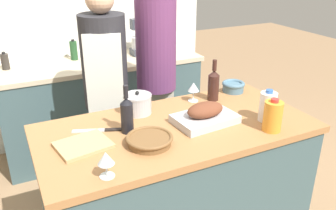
{
  "coord_description": "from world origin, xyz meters",
  "views": [
    {
      "loc": [
        -0.81,
        -1.55,
        1.83
      ],
      "look_at": [
        0.0,
        0.11,
        1.02
      ],
      "focal_mm": 38.0,
      "sensor_mm": 36.0,
      "label": 1
    }
  ],
  "objects_px": {
    "cutting_board": "(83,145)",
    "condiment_bottle_short": "(5,61)",
    "juice_jug": "(273,116)",
    "wine_bottle_dark": "(127,114)",
    "wicker_basket": "(149,140)",
    "wine_glass_right": "(193,88)",
    "person_cook_aproned": "(106,90)",
    "wine_glass_left": "(106,159)",
    "stand_mixer": "(140,40)",
    "wine_bottle_green": "(214,84)",
    "knife_chef": "(100,130)",
    "mixing_bowl": "(233,86)",
    "person_cook_guest": "(156,71)",
    "condiment_bottle_extra": "(74,50)",
    "milk_jug": "(268,107)",
    "roasting_pan": "(205,115)",
    "stock_pot": "(138,104)",
    "condiment_bottle_tall": "(114,54)"
  },
  "relations": [
    {
      "from": "cutting_board",
      "to": "condiment_bottle_short",
      "type": "distance_m",
      "value": 1.67
    },
    {
      "from": "juice_jug",
      "to": "wine_bottle_dark",
      "type": "bearing_deg",
      "value": 155.47
    },
    {
      "from": "wicker_basket",
      "to": "wine_glass_right",
      "type": "relative_size",
      "value": 1.88
    },
    {
      "from": "juice_jug",
      "to": "person_cook_aproned",
      "type": "distance_m",
      "value": 1.21
    },
    {
      "from": "wine_glass_left",
      "to": "stand_mixer",
      "type": "distance_m",
      "value": 2.09
    },
    {
      "from": "wicker_basket",
      "to": "stand_mixer",
      "type": "height_order",
      "value": "stand_mixer"
    },
    {
      "from": "wicker_basket",
      "to": "person_cook_aproned",
      "type": "relative_size",
      "value": 0.15
    },
    {
      "from": "wine_bottle_green",
      "to": "wine_glass_left",
      "type": "bearing_deg",
      "value": -148.99
    },
    {
      "from": "knife_chef",
      "to": "stand_mixer",
      "type": "distance_m",
      "value": 1.67
    },
    {
      "from": "mixing_bowl",
      "to": "wine_glass_left",
      "type": "xyz_separation_m",
      "value": [
        -1.07,
        -0.58,
        0.05
      ]
    },
    {
      "from": "wine_glass_left",
      "to": "person_cook_aproned",
      "type": "height_order",
      "value": "person_cook_aproned"
    },
    {
      "from": "knife_chef",
      "to": "person_cook_guest",
      "type": "distance_m",
      "value": 0.96
    },
    {
      "from": "mixing_bowl",
      "to": "condiment_bottle_short",
      "type": "bearing_deg",
      "value": 134.99
    },
    {
      "from": "wine_glass_right",
      "to": "condiment_bottle_short",
      "type": "xyz_separation_m",
      "value": [
        -1.04,
        1.39,
        -0.07
      ]
    },
    {
      "from": "condiment_bottle_extra",
      "to": "milk_jug",
      "type": "bearing_deg",
      "value": -69.8
    },
    {
      "from": "roasting_pan",
      "to": "condiment_bottle_extra",
      "type": "xyz_separation_m",
      "value": [
        -0.35,
        1.72,
        -0.0
      ]
    },
    {
      "from": "milk_jug",
      "to": "wine_bottle_dark",
      "type": "height_order",
      "value": "wine_bottle_dark"
    },
    {
      "from": "mixing_bowl",
      "to": "stand_mixer",
      "type": "xyz_separation_m",
      "value": [
        -0.16,
        1.29,
        0.06
      ]
    },
    {
      "from": "condiment_bottle_extra",
      "to": "stock_pot",
      "type": "bearing_deg",
      "value": -87.52
    },
    {
      "from": "wine_glass_right",
      "to": "juice_jug",
      "type": "bearing_deg",
      "value": -71.53
    },
    {
      "from": "mixing_bowl",
      "to": "knife_chef",
      "type": "height_order",
      "value": "mixing_bowl"
    },
    {
      "from": "wine_glass_right",
      "to": "knife_chef",
      "type": "relative_size",
      "value": 0.46
    },
    {
      "from": "condiment_bottle_tall",
      "to": "milk_jug",
      "type": "bearing_deg",
      "value": -77.76
    },
    {
      "from": "milk_jug",
      "to": "person_cook_guest",
      "type": "height_order",
      "value": "person_cook_guest"
    },
    {
      "from": "cutting_board",
      "to": "wine_glass_left",
      "type": "distance_m",
      "value": 0.31
    },
    {
      "from": "wine_glass_left",
      "to": "person_cook_aproned",
      "type": "bearing_deg",
      "value": 73.35
    },
    {
      "from": "stock_pot",
      "to": "person_cook_guest",
      "type": "height_order",
      "value": "person_cook_guest"
    },
    {
      "from": "wine_bottle_dark",
      "to": "stand_mixer",
      "type": "bearing_deg",
      "value": 65.67
    },
    {
      "from": "mixing_bowl",
      "to": "wine_bottle_green",
      "type": "xyz_separation_m",
      "value": [
        -0.2,
        -0.06,
        0.07
      ]
    },
    {
      "from": "stock_pot",
      "to": "juice_jug",
      "type": "xyz_separation_m",
      "value": [
        0.56,
        -0.52,
        0.03
      ]
    },
    {
      "from": "stock_pot",
      "to": "wine_bottle_green",
      "type": "distance_m",
      "value": 0.51
    },
    {
      "from": "mixing_bowl",
      "to": "condiment_bottle_extra",
      "type": "distance_m",
      "value": 1.6
    },
    {
      "from": "roasting_pan",
      "to": "wicker_basket",
      "type": "relative_size",
      "value": 1.52
    },
    {
      "from": "wine_glass_left",
      "to": "person_cook_guest",
      "type": "relative_size",
      "value": 0.07
    },
    {
      "from": "wicker_basket",
      "to": "milk_jug",
      "type": "xyz_separation_m",
      "value": [
        0.71,
        -0.04,
        0.06
      ]
    },
    {
      "from": "wicker_basket",
      "to": "knife_chef",
      "type": "xyz_separation_m",
      "value": [
        -0.18,
        0.25,
        -0.02
      ]
    },
    {
      "from": "stand_mixer",
      "to": "condiment_bottle_short",
      "type": "distance_m",
      "value": 1.21
    },
    {
      "from": "wine_glass_left",
      "to": "person_cook_guest",
      "type": "height_order",
      "value": "person_cook_guest"
    },
    {
      "from": "stand_mixer",
      "to": "condiment_bottle_short",
      "type": "height_order",
      "value": "stand_mixer"
    },
    {
      "from": "roasting_pan",
      "to": "wine_glass_left",
      "type": "bearing_deg",
      "value": -158.07
    },
    {
      "from": "wine_glass_left",
      "to": "milk_jug",
      "type": "bearing_deg",
      "value": 7.66
    },
    {
      "from": "milk_jug",
      "to": "condiment_bottle_extra",
      "type": "xyz_separation_m",
      "value": [
        -0.68,
        1.85,
        -0.04
      ]
    },
    {
      "from": "wine_bottle_dark",
      "to": "wine_glass_right",
      "type": "distance_m",
      "value": 0.57
    },
    {
      "from": "roasting_pan",
      "to": "wicker_basket",
      "type": "bearing_deg",
      "value": -166.8
    },
    {
      "from": "person_cook_aproned",
      "to": "juice_jug",
      "type": "bearing_deg",
      "value": -42.1
    },
    {
      "from": "stock_pot",
      "to": "wine_bottle_green",
      "type": "height_order",
      "value": "wine_bottle_green"
    },
    {
      "from": "stock_pot",
      "to": "juice_jug",
      "type": "height_order",
      "value": "juice_jug"
    },
    {
      "from": "wine_bottle_green",
      "to": "condiment_bottle_short",
      "type": "bearing_deg",
      "value": 129.11
    },
    {
      "from": "cutting_board",
      "to": "condiment_bottle_tall",
      "type": "distance_m",
      "value": 1.63
    },
    {
      "from": "condiment_bottle_extra",
      "to": "knife_chef",
      "type": "bearing_deg",
      "value": -97.44
    }
  ]
}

